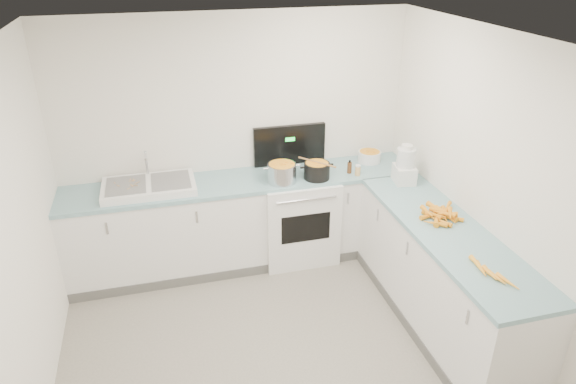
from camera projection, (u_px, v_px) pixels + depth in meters
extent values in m
cube|color=white|center=(245.00, 223.00, 5.28)|extent=(3.50, 0.60, 0.90)
cube|color=#84B3BB|center=(243.00, 181.00, 5.07)|extent=(3.50, 0.62, 0.04)
cube|color=white|center=(441.00, 279.00, 4.40)|extent=(0.60, 2.20, 0.90)
cube|color=#84B3BB|center=(449.00, 232.00, 4.20)|extent=(0.62, 2.20, 0.04)
cube|color=white|center=(297.00, 217.00, 5.39)|extent=(0.76, 0.65, 0.90)
cube|color=black|center=(290.00, 145.00, 5.34)|extent=(0.76, 0.05, 0.42)
cube|color=white|center=(149.00, 186.00, 4.84)|extent=(0.86, 0.52, 0.07)
cube|color=slate|center=(126.00, 185.00, 4.78)|extent=(0.36, 0.42, 0.01)
cube|color=slate|center=(171.00, 180.00, 4.87)|extent=(0.36, 0.42, 0.01)
cylinder|color=silver|center=(147.00, 163.00, 4.96)|extent=(0.03, 0.03, 0.24)
cylinder|color=silver|center=(282.00, 174.00, 4.98)|extent=(0.37, 0.37, 0.21)
cylinder|color=black|center=(317.00, 172.00, 5.06)|extent=(0.34, 0.34, 0.18)
cylinder|color=#AD7A47|center=(317.00, 162.00, 5.02)|extent=(0.29, 0.34, 0.02)
cylinder|color=white|center=(369.00, 156.00, 5.45)|extent=(0.30, 0.30, 0.11)
cylinder|color=#593319|center=(349.00, 168.00, 5.18)|extent=(0.05, 0.05, 0.11)
cylinder|color=#E5B266|center=(358.00, 171.00, 5.14)|extent=(0.06, 0.06, 0.10)
cube|color=white|center=(404.00, 174.00, 4.98)|extent=(0.22, 0.26, 0.17)
cylinder|color=silver|center=(406.00, 158.00, 4.90)|extent=(0.18, 0.18, 0.18)
cylinder|color=white|center=(407.00, 147.00, 4.85)|extent=(0.10, 0.10, 0.04)
cone|color=orange|center=(434.00, 214.00, 4.38)|extent=(0.22, 0.10, 0.05)
cone|color=orange|center=(430.00, 216.00, 4.36)|extent=(0.21, 0.08, 0.04)
cone|color=orange|center=(433.00, 215.00, 4.36)|extent=(0.16, 0.20, 0.05)
cone|color=orange|center=(446.00, 212.00, 4.41)|extent=(0.09, 0.19, 0.04)
cone|color=orange|center=(442.00, 216.00, 4.34)|extent=(0.17, 0.13, 0.05)
cone|color=orange|center=(451.00, 217.00, 4.34)|extent=(0.17, 0.17, 0.04)
cone|color=orange|center=(436.00, 223.00, 4.24)|extent=(0.18, 0.15, 0.05)
cone|color=orange|center=(443.00, 215.00, 4.36)|extent=(0.18, 0.20, 0.05)
cone|color=orange|center=(436.00, 220.00, 4.29)|extent=(0.14, 0.20, 0.05)
cone|color=orange|center=(443.00, 215.00, 4.37)|extent=(0.10, 0.22, 0.05)
cone|color=orange|center=(450.00, 218.00, 4.32)|extent=(0.05, 0.17, 0.04)
cone|color=orange|center=(441.00, 221.00, 4.28)|extent=(0.13, 0.20, 0.04)
cone|color=orange|center=(448.00, 215.00, 4.36)|extent=(0.10, 0.22, 0.05)
cone|color=orange|center=(443.00, 215.00, 4.36)|extent=(0.17, 0.07, 0.04)
cone|color=orange|center=(450.00, 213.00, 4.30)|extent=(0.12, 0.17, 0.04)
cone|color=orange|center=(444.00, 213.00, 4.32)|extent=(0.17, 0.16, 0.04)
cone|color=orange|center=(444.00, 213.00, 4.35)|extent=(0.09, 0.22, 0.05)
cone|color=orange|center=(436.00, 208.00, 4.41)|extent=(0.10, 0.21, 0.05)
cone|color=orange|center=(435.00, 215.00, 4.33)|extent=(0.16, 0.14, 0.04)
cone|color=orange|center=(447.00, 214.00, 4.32)|extent=(0.17, 0.10, 0.05)
cone|color=orange|center=(441.00, 211.00, 4.35)|extent=(0.17, 0.17, 0.04)
cone|color=orange|center=(443.00, 214.00, 4.35)|extent=(0.18, 0.13, 0.05)
cone|color=orange|center=(447.00, 207.00, 4.47)|extent=(0.16, 0.16, 0.04)
cone|color=orange|center=(427.00, 211.00, 4.35)|extent=(0.05, 0.17, 0.05)
cone|color=#FFA126|center=(508.00, 282.00, 3.52)|extent=(0.08, 0.20, 0.04)
cone|color=#FFA126|center=(497.00, 278.00, 3.56)|extent=(0.07, 0.17, 0.04)
cone|color=#FFA126|center=(490.00, 273.00, 3.61)|extent=(0.05, 0.16, 0.04)
cone|color=#FFA126|center=(481.00, 269.00, 3.65)|extent=(0.07, 0.18, 0.04)
cone|color=#FFA126|center=(478.00, 264.00, 3.71)|extent=(0.05, 0.20, 0.04)
cube|color=tan|center=(131.00, 181.00, 4.85)|extent=(0.04, 0.01, 0.00)
cube|color=tan|center=(123.00, 183.00, 4.82)|extent=(0.01, 0.04, 0.00)
cube|color=tan|center=(132.00, 186.00, 4.75)|extent=(0.02, 0.04, 0.00)
cube|color=tan|center=(115.00, 183.00, 4.81)|extent=(0.02, 0.04, 0.00)
cube|color=tan|center=(133.00, 180.00, 4.87)|extent=(0.02, 0.04, 0.00)
cube|color=tan|center=(137.00, 183.00, 4.81)|extent=(0.04, 0.04, 0.00)
cube|color=tan|center=(130.00, 179.00, 4.88)|extent=(0.02, 0.03, 0.00)
cube|color=tan|center=(136.00, 185.00, 4.76)|extent=(0.04, 0.03, 0.00)
cube|color=tan|center=(132.00, 185.00, 4.77)|extent=(0.03, 0.05, 0.00)
cube|color=tan|center=(123.00, 184.00, 4.79)|extent=(0.03, 0.03, 0.00)
cube|color=tan|center=(134.00, 180.00, 4.86)|extent=(0.03, 0.04, 0.00)
cube|color=tan|center=(118.00, 186.00, 4.76)|extent=(0.03, 0.04, 0.00)
cube|color=tan|center=(114.00, 182.00, 4.85)|extent=(0.02, 0.04, 0.00)
cube|color=tan|center=(129.00, 189.00, 4.71)|extent=(0.03, 0.03, 0.00)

